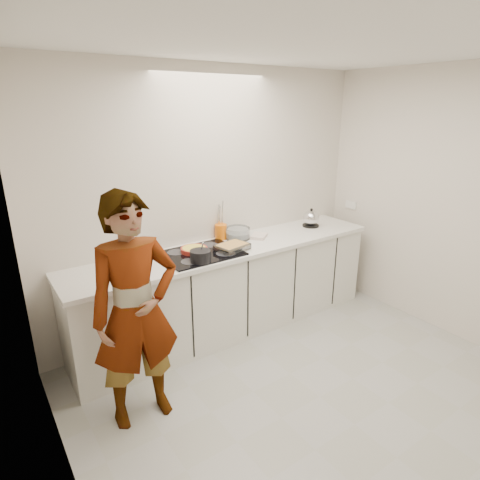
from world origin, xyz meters
TOP-DOWN VIEW (x-y plane):
  - floor at (0.00, 0.00)m, footprint 3.60×3.20m
  - ceiling at (0.00, 0.00)m, footprint 3.60×3.20m
  - wall_back at (0.00, 1.60)m, footprint 3.60×0.00m
  - wall_left at (-1.80, 0.00)m, footprint 0.00×3.20m
  - wall_right at (1.80, 0.02)m, footprint 0.02×3.20m
  - base_cabinets at (0.00, 1.28)m, footprint 3.20×0.58m
  - countertop at (0.00, 1.28)m, footprint 3.24×0.64m
  - hob at (-0.35, 1.26)m, footprint 0.72×0.54m
  - tart_dish at (-0.39, 1.32)m, footprint 0.32×0.32m
  - saucepan at (-0.45, 1.07)m, footprint 0.21×0.21m
  - baking_dish at (-0.06, 1.16)m, footprint 0.33×0.27m
  - mixing_bowl at (0.19, 1.44)m, footprint 0.32×0.32m
  - tea_towel at (0.39, 1.35)m, footprint 0.24×0.24m
  - kettle at (1.13, 1.33)m, footprint 0.19×0.19m
  - utensil_crock at (0.05, 1.54)m, footprint 0.12×0.12m
  - cook at (-1.22, 0.64)m, footprint 0.64×0.44m

SIDE VIEW (x-z plane):
  - floor at x=0.00m, z-range 0.00..0.00m
  - base_cabinets at x=0.00m, z-range 0.00..0.87m
  - cook at x=-1.22m, z-range 0.00..1.72m
  - countertop at x=0.00m, z-range 0.87..0.91m
  - hob at x=-0.35m, z-range 0.91..0.92m
  - tea_towel at x=0.39m, z-range 0.91..0.94m
  - tart_dish at x=-0.39m, z-range 0.93..0.97m
  - baking_dish at x=-0.06m, z-range 0.93..0.98m
  - mixing_bowl at x=0.19m, z-range 0.91..1.02m
  - saucepan at x=-0.45m, z-range 0.89..1.06m
  - utensil_crock at x=0.05m, z-range 0.91..1.06m
  - kettle at x=1.13m, z-range 0.89..1.11m
  - wall_right at x=1.80m, z-range 0.00..2.60m
  - wall_back at x=0.00m, z-range 0.00..2.60m
  - wall_left at x=-1.80m, z-range 0.00..2.60m
  - ceiling at x=0.00m, z-range 2.60..2.60m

